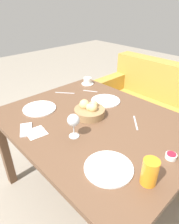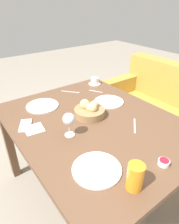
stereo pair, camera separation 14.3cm
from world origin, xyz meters
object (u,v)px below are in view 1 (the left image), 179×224
fork_silver (65,93)px  plate_far_center (106,101)px  spoon_coffee (90,91)px  napkin (36,133)px  knife_silver (136,123)px  cell_phone (26,130)px  jam_bowl_berry (171,156)px  wine_glass (73,121)px  bread_basket (89,110)px  couch (174,120)px  juice_glass (150,172)px  coffee_cup (88,81)px  plate_near_right (109,168)px  plate_near_left (40,108)px

fork_silver → plate_far_center: bearing=22.1°
spoon_coffee → napkin: size_ratio=0.89×
knife_silver → cell_phone: size_ratio=0.81×
jam_bowl_berry → napkin: bearing=-149.7°
plate_far_center → cell_phone: plate_far_center is taller
wine_glass → cell_phone: (-0.26, -0.18, -0.11)m
bread_basket → plate_far_center: size_ratio=0.92×
couch → fork_silver: couch is taller
juice_glass → wine_glass: size_ratio=0.86×
coffee_cup → cell_phone: bearing=-69.7°
couch → juice_glass: juice_glass is taller
plate_far_center → cell_phone: 0.68m
juice_glass → knife_silver: juice_glass is taller
plate_near_right → juice_glass: juice_glass is taller
plate_near_left → wine_glass: (0.45, -0.03, 0.11)m
napkin → jam_bowl_berry: bearing=30.3°
couch → bread_basket: 1.23m
plate_far_center → jam_bowl_berry: 0.73m
plate_far_center → wine_glass: wine_glass is taller
napkin → plate_near_right: bearing=11.9°
plate_near_left → jam_bowl_berry: jam_bowl_berry is taller
knife_silver → napkin: size_ratio=1.02×
wine_glass → coffee_cup: bearing=131.6°
couch → wine_glass: wine_glass is taller
plate_near_right → fork_silver: size_ratio=1.76×
plate_near_right → napkin: bearing=-168.1°
plate_near_left → plate_near_right: same height
napkin → cell_phone: (-0.07, -0.03, 0.00)m
wine_glass → fork_silver: bearing=147.9°
spoon_coffee → cell_phone: size_ratio=0.70×
coffee_cup → cell_phone: 0.88m
knife_silver → plate_near_left: bearing=-148.7°
juice_glass → spoon_coffee: (-0.93, 0.51, -0.07)m
coffee_cup → napkin: 0.88m
bread_basket → plate_far_center: 0.26m
wine_glass → cell_phone: bearing=-144.9°
plate_far_center → couch: bearing=73.1°
bread_basket → coffee_cup: bearing=138.5°
wine_glass → jam_bowl_berry: wine_glass is taller
fork_silver → juice_glass: bearing=-16.9°
jam_bowl_berry → cell_phone: bearing=-150.2°
wine_glass → jam_bowl_berry: bearing=26.7°
plate_near_right → spoon_coffee: plate_near_right is taller
plate_far_center → wine_glass: 0.54m
bread_basket → spoon_coffee: size_ratio=1.86×
plate_near_right → jam_bowl_berry: size_ratio=4.22×
jam_bowl_berry → knife_silver: jam_bowl_berry is taller
juice_glass → fork_silver: (-1.06, 0.32, -0.07)m
bread_basket → plate_near_left: 0.40m
plate_near_right → fork_silver: 0.96m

